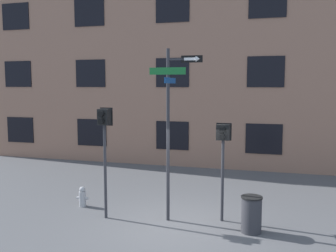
{
  "coord_description": "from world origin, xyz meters",
  "views": [
    {
      "loc": [
        2.32,
        -9.14,
        3.65
      ],
      "look_at": [
        -0.34,
        0.35,
        2.58
      ],
      "focal_mm": 40.0,
      "sensor_mm": 36.0,
      "label": 1
    }
  ],
  "objects_px": {
    "street_sign_pole": "(171,120)",
    "fire_hydrant": "(82,197)",
    "pedestrian_signal_right": "(223,144)",
    "pedestrian_signal_left": "(104,132)",
    "trash_bin": "(251,214)"
  },
  "relations": [
    {
      "from": "fire_hydrant",
      "to": "pedestrian_signal_left",
      "type": "bearing_deg",
      "value": -33.37
    },
    {
      "from": "street_sign_pole",
      "to": "fire_hydrant",
      "type": "height_order",
      "value": "street_sign_pole"
    },
    {
      "from": "fire_hydrant",
      "to": "pedestrian_signal_right",
      "type": "bearing_deg",
      "value": -1.16
    },
    {
      "from": "street_sign_pole",
      "to": "pedestrian_signal_left",
      "type": "height_order",
      "value": "street_sign_pole"
    },
    {
      "from": "pedestrian_signal_left",
      "to": "pedestrian_signal_right",
      "type": "distance_m",
      "value": 3.2
    },
    {
      "from": "pedestrian_signal_right",
      "to": "trash_bin",
      "type": "bearing_deg",
      "value": -36.48
    },
    {
      "from": "pedestrian_signal_left",
      "to": "trash_bin",
      "type": "height_order",
      "value": "pedestrian_signal_left"
    },
    {
      "from": "street_sign_pole",
      "to": "pedestrian_signal_right",
      "type": "height_order",
      "value": "street_sign_pole"
    },
    {
      "from": "pedestrian_signal_left",
      "to": "pedestrian_signal_right",
      "type": "height_order",
      "value": "pedestrian_signal_left"
    },
    {
      "from": "street_sign_pole",
      "to": "fire_hydrant",
      "type": "xyz_separation_m",
      "value": [
        -2.89,
        0.43,
        -2.46
      ]
    },
    {
      "from": "pedestrian_signal_right",
      "to": "trash_bin",
      "type": "height_order",
      "value": "pedestrian_signal_right"
    },
    {
      "from": "street_sign_pole",
      "to": "pedestrian_signal_right",
      "type": "xyz_separation_m",
      "value": [
        1.35,
        0.34,
        -0.64
      ]
    },
    {
      "from": "fire_hydrant",
      "to": "trash_bin",
      "type": "bearing_deg",
      "value": -7.72
    },
    {
      "from": "pedestrian_signal_left",
      "to": "fire_hydrant",
      "type": "xyz_separation_m",
      "value": [
        -1.11,
        0.73,
        -2.1
      ]
    },
    {
      "from": "fire_hydrant",
      "to": "trash_bin",
      "type": "distance_m",
      "value": 5.09
    }
  ]
}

